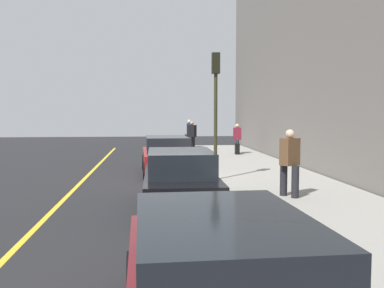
% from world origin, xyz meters
% --- Properties ---
extents(ground_plane, '(56.00, 56.00, 0.00)m').
position_xyz_m(ground_plane, '(0.00, 0.00, 0.00)').
color(ground_plane, black).
extents(sidewalk, '(28.00, 4.60, 0.15)m').
position_xyz_m(sidewalk, '(0.00, -3.30, 0.07)').
color(sidewalk, gray).
rests_on(sidewalk, ground).
extents(lane_stripe_centre, '(28.00, 0.14, 0.01)m').
position_xyz_m(lane_stripe_centre, '(0.00, 3.20, 0.00)').
color(lane_stripe_centre, gold).
rests_on(lane_stripe_centre, ground).
extents(snow_bank_curb, '(4.01, 0.56, 0.22)m').
position_xyz_m(snow_bank_curb, '(-5.58, -0.70, 0.11)').
color(snow_bank_curb, white).
rests_on(snow_bank_curb, ground).
extents(parked_car_maroon, '(4.69, 1.99, 1.51)m').
position_xyz_m(parked_car_maroon, '(-11.72, 0.07, 0.76)').
color(parked_car_maroon, black).
rests_on(parked_car_maroon, ground).
extents(parked_car_black, '(4.44, 1.93, 1.51)m').
position_xyz_m(parked_car_black, '(-4.98, -0.01, 0.76)').
color(parked_car_black, black).
rests_on(parked_car_black, ground).
extents(parked_car_red, '(4.52, 2.01, 1.51)m').
position_xyz_m(parked_car_red, '(1.29, 0.11, 0.76)').
color(parked_car_red, black).
rests_on(parked_car_red, ground).
extents(pedestrian_black_coat, '(0.53, 0.57, 1.79)m').
position_xyz_m(pedestrian_black_coat, '(9.87, -1.75, 1.10)').
color(pedestrian_black_coat, black).
rests_on(pedestrian_black_coat, sidewalk).
extents(pedestrian_navy_coat, '(0.54, 0.60, 1.84)m').
position_xyz_m(pedestrian_navy_coat, '(12.33, -1.81, 1.13)').
color(pedestrian_navy_coat, black).
rests_on(pedestrian_navy_coat, sidewalk).
extents(pedestrian_brown_coat, '(0.55, 0.59, 1.86)m').
position_xyz_m(pedestrian_brown_coat, '(-4.46, -3.07, 1.14)').
color(pedestrian_brown_coat, black).
rests_on(pedestrian_brown_coat, sidewalk).
extents(pedestrian_burgundy_coat, '(0.55, 0.50, 1.69)m').
position_xyz_m(pedestrian_burgundy_coat, '(7.75, -4.10, 1.05)').
color(pedestrian_burgundy_coat, black).
rests_on(pedestrian_burgundy_coat, sidewalk).
extents(traffic_light_pole, '(0.35, 0.26, 4.34)m').
position_xyz_m(traffic_light_pole, '(-1.28, -1.49, 3.08)').
color(traffic_light_pole, '#2D2D19').
rests_on(traffic_light_pole, sidewalk).
extents(rolling_suitcase, '(0.34, 0.22, 0.96)m').
position_xyz_m(rolling_suitcase, '(7.39, -4.04, 0.45)').
color(rolling_suitcase, black).
rests_on(rolling_suitcase, sidewalk).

